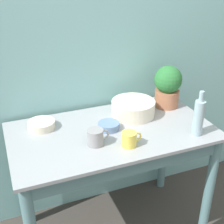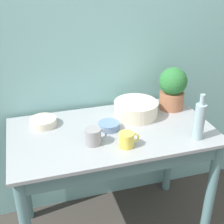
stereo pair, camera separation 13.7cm
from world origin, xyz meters
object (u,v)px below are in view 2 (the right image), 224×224
bowl_wash_large (136,109)px  mug_grey (93,136)px  bottle_tall (199,121)px  bowl_small_blue (109,126)px  bowl_small_cream (43,122)px  potted_plant (173,88)px  mug_yellow (127,140)px

bowl_wash_large → mug_grey: size_ratio=2.24×
bottle_tall → bowl_small_blue: (-0.45, 0.24, -0.09)m
mug_grey → bowl_small_cream: (-0.24, 0.29, -0.02)m
bottle_tall → bowl_small_cream: (-0.82, 0.40, -0.09)m
bottle_tall → bowl_small_cream: bottle_tall is taller
bottle_tall → bowl_small_blue: bottle_tall is taller
bowl_wash_large → bottle_tall: (0.24, -0.35, 0.06)m
bottle_tall → mug_grey: bearing=168.9°
bowl_wash_large → potted_plant: bearing=8.6°
bowl_small_cream → bowl_small_blue: bearing=-23.3°
potted_plant → bowl_small_blue: bearing=-162.3°
mug_yellow → bowl_small_blue: size_ratio=0.92×
bottle_tall → mug_grey: bottle_tall is taller
bottle_tall → bowl_small_cream: size_ratio=1.67×
potted_plant → bowl_small_cream: 0.86m
potted_plant → bowl_small_cream: potted_plant is taller
bowl_wash_large → bottle_tall: 0.43m
bowl_wash_large → mug_grey: 0.41m
potted_plant → bowl_small_blue: (-0.48, -0.15, -0.13)m
mug_grey → bowl_small_blue: size_ratio=0.99×
bowl_small_blue → mug_grey: bearing=-134.2°
bowl_small_cream → bowl_small_blue: bowl_small_cream is taller
bowl_small_blue → bowl_wash_large: bearing=28.0°
potted_plant → mug_grey: (-0.61, -0.28, -0.10)m
bottle_tall → bowl_wash_large: bearing=123.8°
bottle_tall → mug_yellow: 0.42m
potted_plant → mug_yellow: size_ratio=2.46×
mug_yellow → mug_grey: bearing=154.8°
potted_plant → mug_grey: potted_plant is taller
mug_grey → potted_plant: bearing=25.0°
mug_yellow → bowl_small_blue: (-0.04, 0.21, -0.02)m
bowl_wash_large → bottle_tall: size_ratio=1.04×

